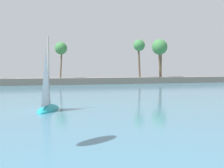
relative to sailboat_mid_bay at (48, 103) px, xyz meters
name	(u,v)px	position (x,y,z in m)	size (l,w,h in m)	color
sea	(35,89)	(0.22, 33.57, -0.78)	(220.00, 112.88, 0.06)	teal
palm_headland	(42,75)	(2.74, 50.03, 1.86)	(114.65, 6.05, 12.79)	slate
sailboat_mid_bay	(48,103)	(0.00, 0.00, 0.00)	(3.64, 5.99, 8.34)	teal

